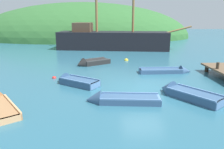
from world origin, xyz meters
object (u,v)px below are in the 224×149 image
at_px(rowboat_outer_left, 74,82).
at_px(sailing_ship, 112,42).
at_px(rowboat_near_dock, 185,95).
at_px(rowboat_center, 91,63).
at_px(buoy_yellow, 126,60).
at_px(rowboat_portside, 118,100).
at_px(buoy_red, 54,78).
at_px(rowboat_far, 168,72).

bearing_deg(rowboat_outer_left, sailing_ship, -66.15).
bearing_deg(rowboat_near_dock, rowboat_center, -4.37).
xyz_separation_m(rowboat_center, buoy_yellow, (3.24, 1.78, -0.14)).
bearing_deg(rowboat_portside, buoy_red, -43.06).
bearing_deg(rowboat_center, rowboat_portside, 69.16).
bearing_deg(rowboat_center, buoy_yellow, 176.84).
height_order(sailing_ship, rowboat_far, sailing_ship).
bearing_deg(rowboat_center, buoy_red, 29.48).
height_order(rowboat_portside, buoy_yellow, rowboat_portside).
xyz_separation_m(rowboat_far, rowboat_outer_left, (-6.62, -2.61, 0.04)).
distance_m(sailing_ship, rowboat_far, 12.87).
bearing_deg(rowboat_outer_left, rowboat_near_dock, -167.58).
relative_size(rowboat_center, buoy_red, 10.87).
relative_size(rowboat_center, rowboat_outer_left, 1.02).
bearing_deg(buoy_red, rowboat_near_dock, -27.50).
xyz_separation_m(rowboat_portside, buoy_red, (-4.02, 4.49, -0.09)).
bearing_deg(rowboat_outer_left, rowboat_far, -123.54).
bearing_deg(buoy_yellow, rowboat_portside, -98.22).
bearing_deg(buoy_red, rowboat_far, 8.19).
distance_m(sailing_ship, rowboat_portside, 17.99).
relative_size(sailing_ship, buoy_yellow, 43.50).
relative_size(rowboat_far, buoy_red, 13.57).
relative_size(rowboat_outer_left, buoy_red, 10.62).
height_order(buoy_yellow, buoy_red, buoy_yellow).
relative_size(rowboat_near_dock, buoy_yellow, 8.87).
bearing_deg(rowboat_center, rowboat_outer_left, 50.33).
height_order(rowboat_far, rowboat_center, rowboat_center).
distance_m(rowboat_far, buoy_red, 8.24).
xyz_separation_m(rowboat_center, buoy_red, (-2.30, -4.23, -0.14)).
distance_m(rowboat_near_dock, buoy_yellow, 10.16).
bearing_deg(sailing_ship, rowboat_far, -65.49).
height_order(sailing_ship, buoy_red, sailing_ship).
distance_m(rowboat_far, buoy_yellow, 5.50).
distance_m(rowboat_far, rowboat_portside, 7.01).
height_order(rowboat_far, rowboat_outer_left, rowboat_outer_left).
xyz_separation_m(rowboat_portside, rowboat_center, (-1.72, 8.71, 0.05)).
bearing_deg(sailing_ship, rowboat_near_dock, -72.09).
relative_size(rowboat_far, buoy_yellow, 10.26).
xyz_separation_m(sailing_ship, rowboat_far, (3.69, -12.31, -0.79)).
height_order(rowboat_portside, rowboat_center, rowboat_center).
relative_size(sailing_ship, rowboat_near_dock, 4.90).
height_order(rowboat_far, rowboat_portside, rowboat_portside).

